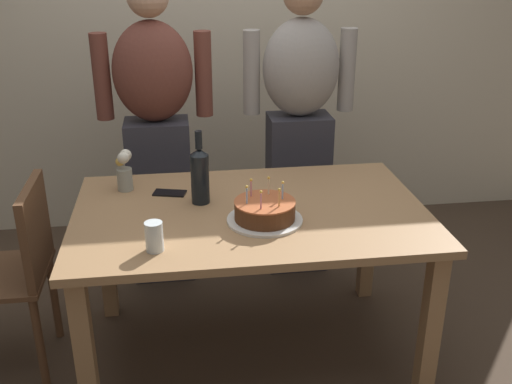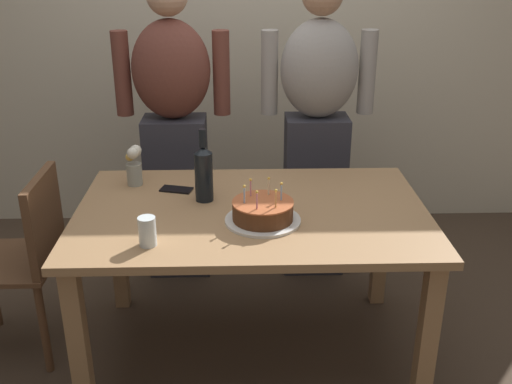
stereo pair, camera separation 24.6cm
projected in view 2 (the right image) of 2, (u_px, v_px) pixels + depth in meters
ground_plane at (252, 350)px, 2.84m from camera, size 10.00×10.00×0.00m
back_wall at (246, 26)px, 3.76m from camera, size 5.20×0.10×2.60m
dining_table at (252, 229)px, 2.59m from camera, size 1.50×0.96×0.74m
birthday_cake at (263, 212)px, 2.42m from camera, size 0.31×0.31×0.17m
water_glass_near at (147, 231)px, 2.23m from camera, size 0.07×0.07×0.11m
wine_bottle at (204, 172)px, 2.59m from camera, size 0.08×0.08×0.33m
cell_phone at (176, 189)px, 2.74m from camera, size 0.16×0.11×0.01m
flower_vase at (134, 165)px, 2.77m from camera, size 0.07×0.09×0.19m
person_man_bearded at (174, 126)px, 3.21m from camera, size 0.61×0.27×1.66m
person_woman_cardigan at (317, 125)px, 3.23m from camera, size 0.61×0.27×1.66m
dining_chair at (27, 251)px, 2.67m from camera, size 0.42×0.42×0.87m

